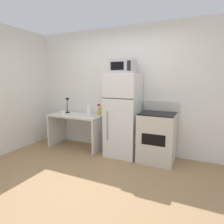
% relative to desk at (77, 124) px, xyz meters
% --- Properties ---
extents(ground_plane, '(12.00, 12.00, 0.00)m').
position_rel_desk_xyz_m(ground_plane, '(1.06, -1.33, -0.53)').
color(ground_plane, '#9E7A51').
extents(wall_back_white, '(5.00, 0.10, 2.60)m').
position_rel_desk_xyz_m(wall_back_white, '(1.06, 0.37, 0.77)').
color(wall_back_white, white).
rests_on(wall_back_white, ground).
extents(desk, '(1.20, 0.60, 0.75)m').
position_rel_desk_xyz_m(desk, '(0.00, 0.00, 0.00)').
color(desk, silver).
rests_on(desk, ground).
extents(desk_lamp, '(0.14, 0.12, 0.35)m').
position_rel_desk_xyz_m(desk_lamp, '(-0.31, 0.09, 0.46)').
color(desk_lamp, black).
rests_on(desk_lamp, desk).
extents(coffee_mug, '(0.08, 0.08, 0.09)m').
position_rel_desk_xyz_m(coffee_mug, '(-0.23, -0.16, 0.27)').
color(coffee_mug, white).
rests_on(coffee_mug, desk).
extents(paper_towel_roll, '(0.11, 0.11, 0.24)m').
position_rel_desk_xyz_m(paper_towel_roll, '(0.38, -0.08, 0.34)').
color(paper_towel_roll, white).
rests_on(paper_towel_roll, desk).
extents(spray_bottle, '(0.06, 0.06, 0.25)m').
position_rel_desk_xyz_m(spray_bottle, '(0.50, 0.14, 0.32)').
color(spray_bottle, yellow).
rests_on(spray_bottle, desk).
extents(refrigerator, '(0.63, 0.61, 1.64)m').
position_rel_desk_xyz_m(refrigerator, '(1.12, 0.01, 0.29)').
color(refrigerator, white).
rests_on(refrigerator, ground).
extents(microwave, '(0.46, 0.35, 0.26)m').
position_rel_desk_xyz_m(microwave, '(1.12, -0.01, 1.24)').
color(microwave, '#B7B7BC').
rests_on(microwave, refrigerator).
extents(oven_range, '(0.64, 0.61, 1.10)m').
position_rel_desk_xyz_m(oven_range, '(1.81, 0.00, -0.06)').
color(oven_range, beige).
rests_on(oven_range, ground).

